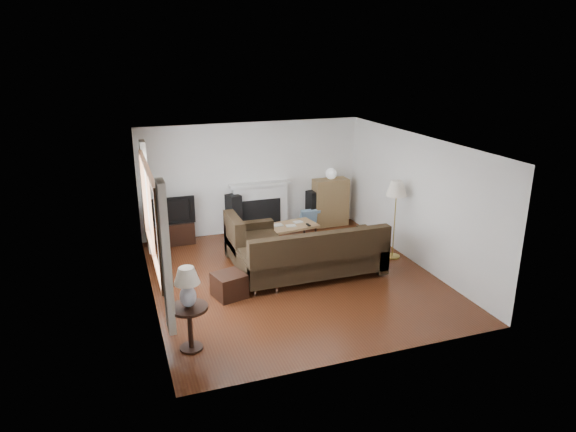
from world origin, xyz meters
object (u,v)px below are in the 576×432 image
object	(u,v)px
floor_lamp	(395,220)
side_table	(190,328)
coffee_table	(290,235)
bookshelf	(330,202)
sectional_sofa	(313,253)
tv_stand	(171,233)

from	to	relation	value
floor_lamp	side_table	size ratio (longest dim) A/B	2.40
coffee_table	floor_lamp	distance (m)	2.26
bookshelf	sectional_sofa	distance (m)	3.00
sectional_sofa	side_table	xyz separation A→B (m)	(-2.50, -1.67, -0.13)
coffee_table	bookshelf	bearing A→B (deg)	25.78
bookshelf	coffee_table	distance (m)	1.67
sectional_sofa	coffee_table	bearing A→B (deg)	85.12
tv_stand	bookshelf	world-z (taller)	bookshelf
sectional_sofa	floor_lamp	distance (m)	1.93
side_table	sectional_sofa	bearing A→B (deg)	33.77
bookshelf	side_table	bearing A→B (deg)	-133.09
coffee_table	floor_lamp	bearing A→B (deg)	-46.42
coffee_table	sectional_sofa	bearing A→B (deg)	-103.59
bookshelf	side_table	xyz separation A→B (m)	(-3.99, -4.27, -0.23)
bookshelf	sectional_sofa	xyz separation A→B (m)	(-1.49, -2.60, -0.10)
bookshelf	coffee_table	xyz separation A→B (m)	(-1.35, -0.93, -0.33)
bookshelf	floor_lamp	world-z (taller)	floor_lamp
tv_stand	side_table	bearing A→B (deg)	-93.54
tv_stand	floor_lamp	size ratio (longest dim) A/B	0.60
tv_stand	sectional_sofa	bearing A→B (deg)	-48.96
floor_lamp	side_table	distance (m)	4.83
coffee_table	side_table	bearing A→B (deg)	-137.06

